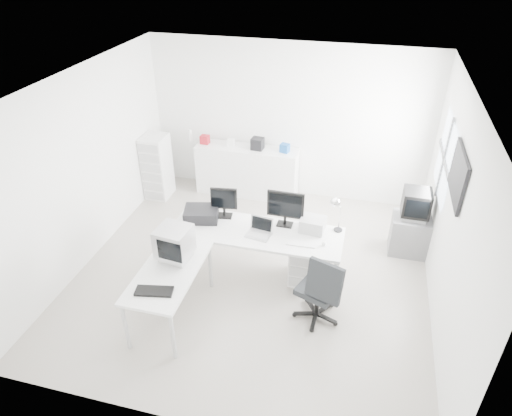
% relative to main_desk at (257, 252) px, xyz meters
% --- Properties ---
extents(floor, '(5.00, 5.00, 0.01)m').
position_rel_main_desk_xyz_m(floor, '(-0.06, -0.00, -0.38)').
color(floor, silver).
rests_on(floor, ground).
extents(ceiling, '(5.00, 5.00, 0.01)m').
position_rel_main_desk_xyz_m(ceiling, '(-0.06, -0.00, 2.42)').
color(ceiling, white).
rests_on(ceiling, back_wall).
extents(back_wall, '(5.00, 0.02, 2.80)m').
position_rel_main_desk_xyz_m(back_wall, '(-0.06, 2.50, 1.02)').
color(back_wall, white).
rests_on(back_wall, floor).
extents(left_wall, '(0.02, 5.00, 2.80)m').
position_rel_main_desk_xyz_m(left_wall, '(-2.56, -0.00, 1.02)').
color(left_wall, white).
rests_on(left_wall, floor).
extents(right_wall, '(0.02, 5.00, 2.80)m').
position_rel_main_desk_xyz_m(right_wall, '(2.44, -0.00, 1.02)').
color(right_wall, white).
rests_on(right_wall, floor).
extents(window, '(0.02, 1.20, 1.10)m').
position_rel_main_desk_xyz_m(window, '(2.42, 1.20, 1.23)').
color(window, white).
rests_on(window, right_wall).
extents(wall_picture, '(0.04, 0.90, 0.60)m').
position_rel_main_desk_xyz_m(wall_picture, '(2.41, 0.10, 1.52)').
color(wall_picture, black).
rests_on(wall_picture, right_wall).
extents(main_desk, '(2.40, 0.80, 0.75)m').
position_rel_main_desk_xyz_m(main_desk, '(0.00, 0.00, 0.00)').
color(main_desk, white).
rests_on(main_desk, floor).
extents(side_desk, '(0.70, 1.40, 0.75)m').
position_rel_main_desk_xyz_m(side_desk, '(-0.85, -1.10, 0.00)').
color(side_desk, white).
rests_on(side_desk, floor).
extents(drawer_pedestal, '(0.40, 0.50, 0.60)m').
position_rel_main_desk_xyz_m(drawer_pedestal, '(0.70, 0.05, -0.08)').
color(drawer_pedestal, white).
rests_on(drawer_pedestal, floor).
extents(inkjet_printer, '(0.56, 0.48, 0.17)m').
position_rel_main_desk_xyz_m(inkjet_printer, '(-0.85, 0.10, 0.46)').
color(inkjet_printer, black).
rests_on(inkjet_printer, main_desk).
extents(lcd_monitor_small, '(0.41, 0.27, 0.48)m').
position_rel_main_desk_xyz_m(lcd_monitor_small, '(-0.55, 0.25, 0.62)').
color(lcd_monitor_small, black).
rests_on(lcd_monitor_small, main_desk).
extents(lcd_monitor_large, '(0.52, 0.22, 0.54)m').
position_rel_main_desk_xyz_m(lcd_monitor_large, '(0.35, 0.25, 0.65)').
color(lcd_monitor_large, black).
rests_on(lcd_monitor_large, main_desk).
extents(laptop, '(0.41, 0.42, 0.24)m').
position_rel_main_desk_xyz_m(laptop, '(0.05, -0.10, 0.50)').
color(laptop, '#B7B7BA').
rests_on(laptop, main_desk).
extents(white_keyboard, '(0.40, 0.14, 0.02)m').
position_rel_main_desk_xyz_m(white_keyboard, '(0.65, -0.15, 0.38)').
color(white_keyboard, white).
rests_on(white_keyboard, main_desk).
extents(white_mouse, '(0.06, 0.06, 0.06)m').
position_rel_main_desk_xyz_m(white_mouse, '(0.95, -0.10, 0.41)').
color(white_mouse, white).
rests_on(white_mouse, main_desk).
extents(laser_printer, '(0.36, 0.32, 0.19)m').
position_rel_main_desk_xyz_m(laser_printer, '(0.75, 0.22, 0.47)').
color(laser_printer, '#AEAEAE').
rests_on(laser_printer, main_desk).
extents(desk_lamp, '(0.17, 0.17, 0.52)m').
position_rel_main_desk_xyz_m(desk_lamp, '(1.10, 0.30, 0.63)').
color(desk_lamp, silver).
rests_on(desk_lamp, main_desk).
extents(crt_monitor, '(0.48, 0.48, 0.49)m').
position_rel_main_desk_xyz_m(crt_monitor, '(-0.85, -0.85, 0.62)').
color(crt_monitor, '#B7B7BA').
rests_on(crt_monitor, side_desk).
extents(black_keyboard, '(0.47, 0.26, 0.03)m').
position_rel_main_desk_xyz_m(black_keyboard, '(-0.85, -1.50, 0.39)').
color(black_keyboard, black).
rests_on(black_keyboard, side_desk).
extents(office_chair, '(0.79, 0.79, 1.06)m').
position_rel_main_desk_xyz_m(office_chair, '(0.98, -0.66, 0.15)').
color(office_chair, '#282A2D').
rests_on(office_chair, floor).
extents(tv_cabinet, '(0.57, 0.47, 0.63)m').
position_rel_main_desk_xyz_m(tv_cabinet, '(2.16, 1.11, -0.06)').
color(tv_cabinet, slate).
rests_on(tv_cabinet, floor).
extents(crt_tv, '(0.50, 0.48, 0.45)m').
position_rel_main_desk_xyz_m(crt_tv, '(2.16, 1.11, 0.48)').
color(crt_tv, black).
rests_on(crt_tv, tv_cabinet).
extents(sideboard, '(1.88, 0.47, 0.94)m').
position_rel_main_desk_xyz_m(sideboard, '(-0.76, 2.24, 0.09)').
color(sideboard, white).
rests_on(sideboard, floor).
extents(clutter_box_a, '(0.16, 0.14, 0.15)m').
position_rel_main_desk_xyz_m(clutter_box_a, '(-1.56, 2.24, 0.64)').
color(clutter_box_a, '#A51722').
rests_on(clutter_box_a, sideboard).
extents(clutter_box_b, '(0.13, 0.11, 0.13)m').
position_rel_main_desk_xyz_m(clutter_box_b, '(-1.06, 2.24, 0.63)').
color(clutter_box_b, white).
rests_on(clutter_box_b, sideboard).
extents(clutter_box_c, '(0.23, 0.21, 0.21)m').
position_rel_main_desk_xyz_m(clutter_box_c, '(-0.56, 2.24, 0.67)').
color(clutter_box_c, black).
rests_on(clutter_box_c, sideboard).
extents(clutter_box_d, '(0.18, 0.17, 0.15)m').
position_rel_main_desk_xyz_m(clutter_box_d, '(-0.06, 2.24, 0.64)').
color(clutter_box_d, '#1753A5').
rests_on(clutter_box_d, sideboard).
extents(clutter_bottle, '(0.07, 0.07, 0.22)m').
position_rel_main_desk_xyz_m(clutter_bottle, '(-1.86, 2.28, 0.67)').
color(clutter_bottle, white).
rests_on(clutter_bottle, sideboard).
extents(filing_cabinet, '(0.42, 0.50, 1.19)m').
position_rel_main_desk_xyz_m(filing_cabinet, '(-2.34, 1.75, 0.22)').
color(filing_cabinet, white).
rests_on(filing_cabinet, floor).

